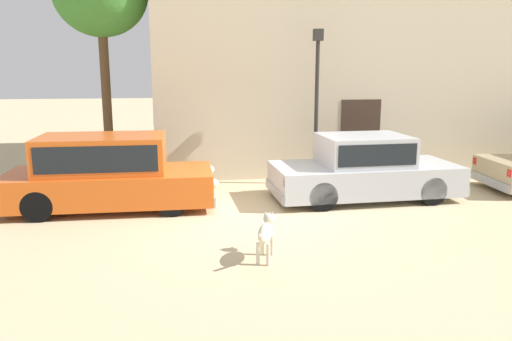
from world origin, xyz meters
The scene contains 6 objects.
ground_plane centered at (0.00, 0.00, 0.00)m, with size 80.00×80.00×0.00m, color tan.
parked_sedan_nearest centered at (-3.02, 1.03, 0.81)m, with size 4.42×1.79×1.56m.
parked_sedan_second centered at (2.64, 1.05, 0.72)m, with size 4.36×1.97×1.46m.
apartment_block centered at (5.69, 6.28, 3.89)m, with size 15.70×5.89×7.79m.
stray_dog_spotted centered at (-0.15, -2.27, 0.43)m, with size 0.41×1.03×0.68m.
street_lamp centered at (1.91, 2.61, 2.47)m, with size 0.22×0.22×3.86m.
Camera 1 is at (-1.34, -9.61, 2.96)m, focal length 35.09 mm.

